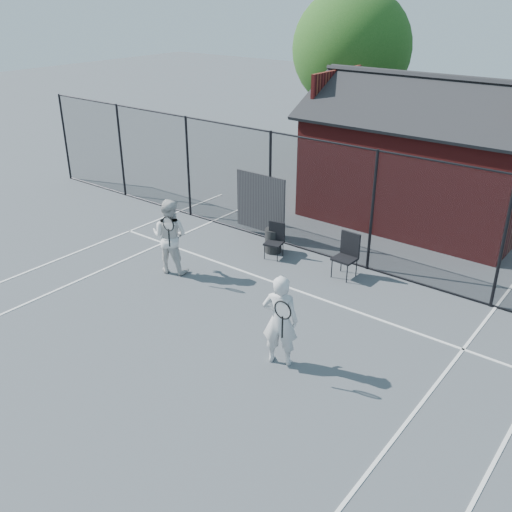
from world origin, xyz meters
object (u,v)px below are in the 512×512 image
Objects in this scene: player_back at (170,236)px; waste_bin at (273,240)px; chair_left at (274,242)px; chair_right at (345,257)px; clubhouse at (421,166)px; player_front at (280,320)px.

waste_bin is (1.30, 2.41, -0.60)m from player_back.
chair_left is 0.85× the size of chair_right.
clubhouse reaches higher than chair_left.
player_front is at bearing -76.00° from chair_right.
chair_left is (1.53, 2.13, -0.47)m from player_back.
chair_right is (-0.78, 3.74, -0.37)m from player_front.
chair_right reaches higher than chair_left.
clubhouse is 8.57m from player_front.
waste_bin is (-1.93, -4.61, -1.28)m from clubhouse.
waste_bin is at bearing 61.61° from player_back.
waste_bin is at bearing 178.88° from chair_right.
clubhouse is 3.53× the size of player_back.
player_front is at bearing -52.46° from waste_bin.
player_front is 0.97× the size of player_back.
chair_left is 0.39m from waste_bin.
chair_left is at bearing -109.12° from clubhouse.
clubhouse is at bearing 95.32° from chair_right.
chair_right is (3.49, 2.29, -0.39)m from player_back.
waste_bin is (-0.23, 0.29, -0.13)m from chair_left.
player_front is 4.53m from chair_left.
chair_right is (0.26, -4.74, -1.08)m from clubhouse.
chair_left is 1.97m from chair_right.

